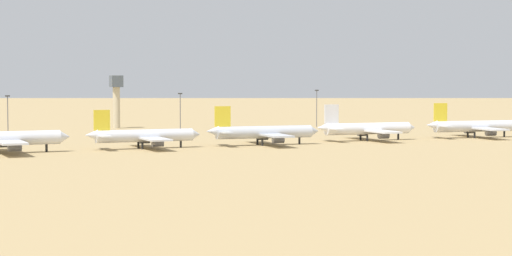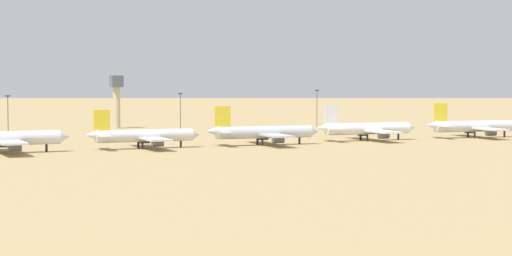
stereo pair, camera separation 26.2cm
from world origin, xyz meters
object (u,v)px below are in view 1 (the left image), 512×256
parked_jet_navy_0 (1,139)px  parked_jet_yellow_2 (263,132)px  light_pole_west (8,113)px  light_pole_mid (317,106)px  parked_jet_yellow_4 (474,126)px  parked_jet_white_3 (367,129)px  parked_jet_yellow_1 (144,136)px  control_tower (116,96)px  light_pole_east (180,110)px

parked_jet_navy_0 → parked_jet_yellow_2: size_ratio=1.02×
parked_jet_navy_0 → light_pole_west: (14.38, 76.96, 4.74)m
parked_jet_navy_0 → light_pole_mid: light_pole_mid is taller
parked_jet_yellow_4 → parked_jet_white_3: bearing=-176.0°
parked_jet_yellow_1 → light_pole_west: 82.74m
parked_jet_white_3 → control_tower: 130.72m
parked_jet_yellow_4 → light_pole_mid: 93.56m
light_pole_west → parked_jet_navy_0: bearing=-100.6°
control_tower → parked_jet_navy_0: bearing=-120.3°
parked_jet_yellow_4 → light_pole_mid: bearing=109.3°
parked_jet_navy_0 → parked_jet_yellow_2: bearing=-1.6°
parked_jet_navy_0 → parked_jet_white_3: bearing=0.7°
parked_jet_yellow_2 → parked_jet_yellow_4: bearing=6.3°
parked_jet_navy_0 → parked_jet_yellow_1: (44.77, 0.17, -0.34)m
parked_jet_yellow_2 → parked_jet_white_3: bearing=11.0°
parked_jet_yellow_1 → light_pole_mid: 143.89m
parked_jet_yellow_2 → control_tower: 121.14m
parked_jet_yellow_1 → light_pole_mid: light_pole_mid is taller
light_pole_east → parked_jet_yellow_2: bearing=-88.7°
parked_jet_yellow_4 → light_pole_west: (-160.81, 77.81, 4.89)m
parked_jet_yellow_1 → control_tower: size_ratio=1.61×
parked_jet_navy_0 → light_pole_mid: (156.50, 90.67, 5.32)m
parked_jet_yellow_1 → light_pole_east: (39.66, 76.11, 5.28)m
parked_jet_white_3 → control_tower: (-60.84, 115.26, 10.00)m
parked_jet_yellow_1 → parked_jet_yellow_2: 41.46m
parked_jet_yellow_1 → parked_jet_white_3: 84.78m
parked_jet_navy_0 → parked_jet_yellow_4: bearing=-0.5°
parked_jet_white_3 → control_tower: bearing=120.6°
parked_jet_yellow_4 → light_pole_west: size_ratio=2.51×
parked_jet_yellow_4 → control_tower: (-106.50, 118.22, 10.00)m
parked_jet_navy_0 → light_pole_east: (84.44, 76.29, 4.94)m
parked_jet_white_3 → control_tower: size_ratio=1.69×
parked_jet_yellow_4 → light_pole_east: size_ratio=2.45×
control_tower → light_pole_mid: (87.81, -26.71, -4.53)m
parked_jet_yellow_1 → parked_jet_yellow_2: bearing=-1.8°
light_pole_west → parked_jet_yellow_4: bearing=-25.8°
parked_jet_navy_0 → light_pole_west: bearing=79.2°
parked_jet_yellow_2 → light_pole_east: size_ratio=2.46×
parked_jet_yellow_2 → parked_jet_yellow_4: 89.03m
parked_jet_yellow_2 → parked_jet_navy_0: bearing=-175.9°
parked_jet_yellow_1 → light_pole_west: size_ratio=2.39×
light_pole_east → parked_jet_white_3: bearing=-58.7°
parked_jet_yellow_4 → parked_jet_yellow_2: bearing=-171.5°
parked_jet_white_3 → light_pole_west: 137.42m
parked_jet_yellow_1 → light_pole_west: (-30.39, 76.79, 5.08)m
parked_jet_white_3 → parked_jet_yellow_4: bearing=-0.9°
parked_jet_navy_0 → control_tower: control_tower is taller
parked_jet_yellow_4 → light_pole_mid: size_ratio=2.34×
parked_jet_yellow_1 → parked_jet_yellow_2: (41.39, -2.25, 0.22)m
parked_jet_white_3 → light_pole_mid: bearing=75.8°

